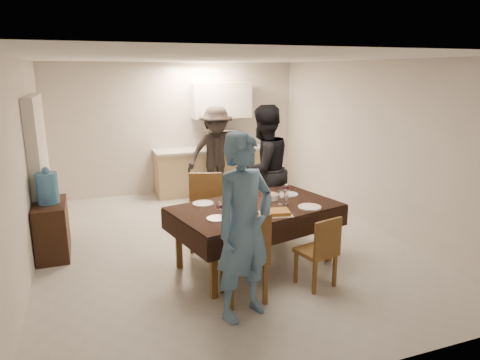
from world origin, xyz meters
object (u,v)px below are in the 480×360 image
Objects in this scene: console at (52,229)px; person_near at (244,228)px; wine_bottle at (251,193)px; dining_table at (256,209)px; microwave at (227,139)px; water_pitcher at (283,197)px; savoury_tart at (276,212)px; person_kitchen at (216,153)px; person_far at (263,170)px; water_jug at (47,188)px.

person_near is at bearing -49.68° from console.
dining_table is at bearing -45.00° from wine_bottle.
microwave is (0.83, 3.43, 0.13)m from wine_bottle.
water_pitcher reaches higher than savoury_tart.
person_kitchen is (0.06, 3.08, 0.01)m from water_pitcher.
console is at bearing 154.45° from wine_bottle.
dining_table is 12.13× the size of water_pitcher.
person_far reaches higher than dining_table.
savoury_tart reaches higher than console.
console is 3.08m from person_far.
person_kitchen reaches higher than savoury_tart.
water_pitcher is at bearing -24.02° from console.
person_kitchen is at bearing 32.44° from console.
savoury_tart is at bearing -31.71° from console.
person_kitchen is (0.41, 3.03, 0.14)m from dining_table.
person_near reaches higher than wine_bottle.
water_jug is 1.09× the size of savoury_tart.
water_pitcher reaches higher than console.
console is 3.12m from water_pitcher.
water_pitcher is at bearing -21.22° from dining_table.
water_jug reaches higher than savoury_tart.
savoury_tart is at bearing 54.55° from person_far.
person_kitchen is at bearing 69.12° from dining_table.
console is 2.61× the size of wine_bottle.
water_jug is at bearing 148.29° from savoury_tart.
person_near is (-0.65, -0.67, 0.13)m from savoury_tart.
microwave reaches higher than wine_bottle.
dining_table is at bearing 44.37° from person_far.
dining_table is 1.26× the size of person_kitchen.
console is at bearing 35.13° from microwave.
water_pitcher is 0.49× the size of savoury_tart.
person_far is (1.10, 2.10, 0.03)m from person_near.
savoury_tart is 0.21× the size of person_kitchen.
person_near is at bearing -103.30° from person_kitchen.
person_kitchen is at bearing 81.14° from wine_bottle.
person_near is at bearing -131.99° from water_pitcher.
water_jug reaches higher than water_pitcher.
person_kitchen reaches higher than microwave.
person_near reaches higher than water_jug.
wine_bottle reaches higher than console.
microwave is at bearing 80.07° from savoury_tart.
microwave is at bearing 83.12° from water_pitcher.
person_kitchen reaches higher than dining_table.
person_near is (-0.90, -1.00, 0.06)m from water_pitcher.
wine_bottle is 0.17× the size of person_kitchen.
person_far is (0.55, 1.05, 0.22)m from dining_table.
person_far is (3.01, -0.15, 0.61)m from console.
water_pitcher is at bearing -14.04° from wine_bottle.
water_pitcher is at bearing -91.21° from person_kitchen.
microwave is 0.32× the size of person_near.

